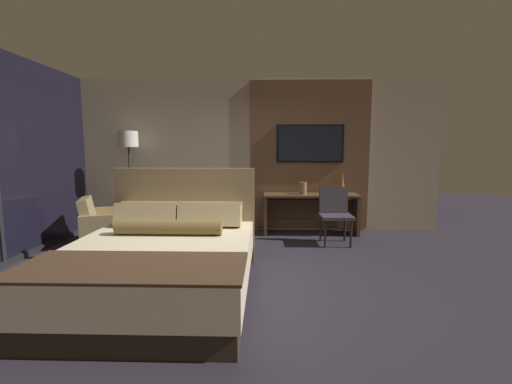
{
  "coord_description": "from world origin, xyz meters",
  "views": [
    {
      "loc": [
        0.42,
        -3.79,
        1.52
      ],
      "look_at": [
        0.28,
        0.96,
        0.92
      ],
      "focal_mm": 24.0,
      "sensor_mm": 36.0,
      "label": 1
    }
  ],
  "objects_px": {
    "vase_short": "(303,188)",
    "vase_tall": "(342,182)",
    "desk_chair": "(335,210)",
    "tv": "(310,143)",
    "floor_lamp": "(129,148)",
    "armchair_by_window": "(108,228)",
    "desk": "(310,207)",
    "bed": "(163,261)"
  },
  "relations": [
    {
      "from": "floor_lamp",
      "to": "vase_tall",
      "type": "bearing_deg",
      "value": 1.81
    },
    {
      "from": "desk_chair",
      "to": "armchair_by_window",
      "type": "relative_size",
      "value": 0.84
    },
    {
      "from": "armchair_by_window",
      "to": "desk_chair",
      "type": "bearing_deg",
      "value": -108.84
    },
    {
      "from": "tv",
      "to": "vase_tall",
      "type": "xyz_separation_m",
      "value": [
        0.57,
        -0.13,
        -0.7
      ]
    },
    {
      "from": "desk",
      "to": "bed",
      "type": "bearing_deg",
      "value": -125.32
    },
    {
      "from": "tv",
      "to": "floor_lamp",
      "type": "height_order",
      "value": "tv"
    },
    {
      "from": "tv",
      "to": "vase_short",
      "type": "xyz_separation_m",
      "value": [
        -0.14,
        -0.24,
        -0.79
      ]
    },
    {
      "from": "tv",
      "to": "vase_tall",
      "type": "bearing_deg",
      "value": -12.91
    },
    {
      "from": "armchair_by_window",
      "to": "vase_short",
      "type": "distance_m",
      "value": 3.34
    },
    {
      "from": "vase_short",
      "to": "tv",
      "type": "bearing_deg",
      "value": 59.68
    },
    {
      "from": "desk",
      "to": "vase_tall",
      "type": "bearing_deg",
      "value": 6.98
    },
    {
      "from": "bed",
      "to": "tv",
      "type": "distance_m",
      "value": 3.65
    },
    {
      "from": "tv",
      "to": "armchair_by_window",
      "type": "height_order",
      "value": "tv"
    },
    {
      "from": "vase_tall",
      "to": "tv",
      "type": "bearing_deg",
      "value": 167.09
    },
    {
      "from": "desk",
      "to": "armchair_by_window",
      "type": "height_order",
      "value": "armchair_by_window"
    },
    {
      "from": "vase_short",
      "to": "vase_tall",
      "type": "bearing_deg",
      "value": 8.93
    },
    {
      "from": "desk",
      "to": "vase_short",
      "type": "distance_m",
      "value": 0.37
    },
    {
      "from": "desk",
      "to": "armchair_by_window",
      "type": "relative_size",
      "value": 1.56
    },
    {
      "from": "desk",
      "to": "desk_chair",
      "type": "bearing_deg",
      "value": -64.11
    },
    {
      "from": "desk_chair",
      "to": "vase_tall",
      "type": "xyz_separation_m",
      "value": [
        0.26,
        0.71,
        0.38
      ]
    },
    {
      "from": "desk_chair",
      "to": "floor_lamp",
      "type": "distance_m",
      "value": 3.74
    },
    {
      "from": "floor_lamp",
      "to": "desk_chair",
      "type": "bearing_deg",
      "value": -9.37
    },
    {
      "from": "desk_chair",
      "to": "vase_short",
      "type": "distance_m",
      "value": 0.8
    },
    {
      "from": "desk_chair",
      "to": "floor_lamp",
      "type": "relative_size",
      "value": 0.49
    },
    {
      "from": "tv",
      "to": "vase_tall",
      "type": "relative_size",
      "value": 3.01
    },
    {
      "from": "bed",
      "to": "floor_lamp",
      "type": "bearing_deg",
      "value": 117.7
    },
    {
      "from": "bed",
      "to": "tv",
      "type": "height_order",
      "value": "tv"
    },
    {
      "from": "desk_chair",
      "to": "vase_tall",
      "type": "height_order",
      "value": "vase_tall"
    },
    {
      "from": "desk",
      "to": "armchair_by_window",
      "type": "distance_m",
      "value": 3.45
    },
    {
      "from": "vase_tall",
      "to": "bed",
      "type": "bearing_deg",
      "value": -132.01
    },
    {
      "from": "armchair_by_window",
      "to": "vase_tall",
      "type": "distance_m",
      "value": 4.07
    },
    {
      "from": "tv",
      "to": "vase_tall",
      "type": "distance_m",
      "value": 0.91
    },
    {
      "from": "bed",
      "to": "armchair_by_window",
      "type": "xyz_separation_m",
      "value": [
        -1.47,
        1.89,
        -0.09
      ]
    },
    {
      "from": "armchair_by_window",
      "to": "desk",
      "type": "bearing_deg",
      "value": -97.98
    },
    {
      "from": "bed",
      "to": "desk",
      "type": "relative_size",
      "value": 1.35
    },
    {
      "from": "bed",
      "to": "vase_tall",
      "type": "bearing_deg",
      "value": 47.99
    },
    {
      "from": "desk",
      "to": "desk_chair",
      "type": "relative_size",
      "value": 1.85
    },
    {
      "from": "bed",
      "to": "armchair_by_window",
      "type": "height_order",
      "value": "bed"
    },
    {
      "from": "desk",
      "to": "vase_short",
      "type": "xyz_separation_m",
      "value": [
        -0.14,
        -0.04,
        0.34
      ]
    },
    {
      "from": "desk_chair",
      "to": "tv",
      "type": "bearing_deg",
      "value": 108.61
    },
    {
      "from": "floor_lamp",
      "to": "armchair_by_window",
      "type": "bearing_deg",
      "value": -98.57
    },
    {
      "from": "vase_short",
      "to": "floor_lamp",
      "type": "bearing_deg",
      "value": -179.84
    }
  ]
}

